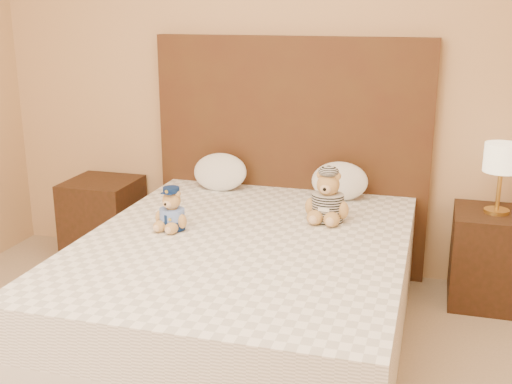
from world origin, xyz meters
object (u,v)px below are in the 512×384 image
pillow_right (340,179)px  teddy_prisoner (328,196)px  nightstand_left (104,219)px  bed (244,289)px  lamp (502,161)px  nightstand_right (491,258)px  teddy_police (172,209)px  pillow_left (220,170)px

pillow_right → teddy_prisoner: bearing=-89.6°
nightstand_left → bed: bearing=-32.6°
bed → pillow_right: pillow_right is taller
lamp → nightstand_left: bearing=180.0°
teddy_prisoner → lamp: bearing=29.4°
lamp → pillow_right: size_ratio=1.17×
nightstand_right → lamp: 0.57m
bed → pillow_right: 0.98m
nightstand_left → teddy_police: 1.21m
lamp → teddy_police: bearing=-155.1°
nightstand_left → lamp: bearing=0.0°
nightstand_right → teddy_police: size_ratio=2.43×
teddy_prisoner → pillow_right: 0.44m
lamp → teddy_police: lamp is taller
nightstand_right → pillow_right: pillow_right is taller
bed → pillow_right: bearing=67.2°
lamp → teddy_prisoner: (-0.90, -0.41, -0.16)m
nightstand_left → teddy_prisoner: size_ratio=1.94×
nightstand_right → pillow_left: bearing=179.0°
nightstand_left → pillow_right: size_ratio=1.61×
teddy_prisoner → pillow_left: bearing=155.3°
pillow_right → lamp: bearing=-1.9°
bed → nightstand_left: same height
bed → pillow_left: pillow_left is taller
lamp → pillow_left: 1.67m
teddy_prisoner → pillow_left: (-0.77, 0.44, -0.02)m
nightstand_left → lamp: lamp is taller
bed → lamp: bearing=32.6°
nightstand_right → teddy_police: bearing=-155.1°
lamp → teddy_prisoner: 1.00m
pillow_left → nightstand_left: bearing=-177.9°
nightstand_right → teddy_police: teddy_police is taller
nightstand_left → pillow_right: 1.65m
lamp → pillow_right: 0.92m
bed → nightstand_right: bearing=32.6°
nightstand_left → teddy_prisoner: 1.70m
nightstand_left → teddy_police: size_ratio=2.43×
teddy_prisoner → teddy_police: bearing=-149.6°
bed → lamp: size_ratio=5.00×
nightstand_right → pillow_left: pillow_left is taller
nightstand_left → lamp: size_ratio=1.38×
bed → teddy_prisoner: size_ratio=7.04×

